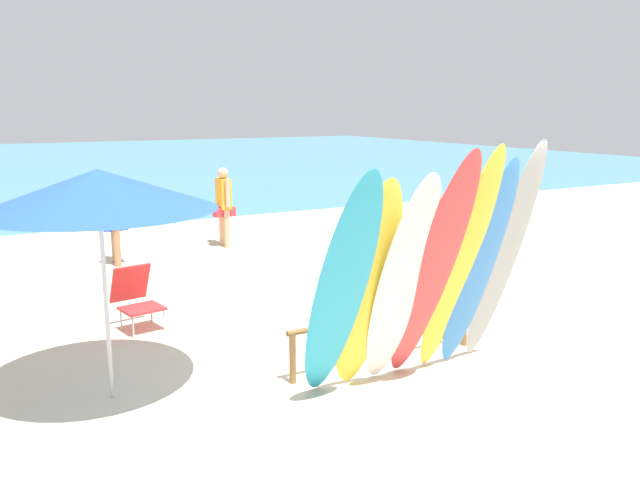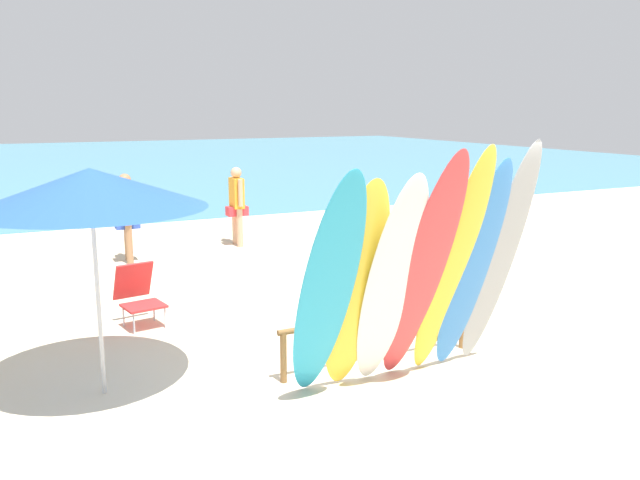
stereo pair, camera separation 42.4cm
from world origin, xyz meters
TOP-DOWN VIEW (x-y plane):
  - ground at (0.00, 14.00)m, footprint 60.00×60.00m
  - ocean_water at (0.00, 30.22)m, footprint 60.00×40.00m
  - surfboard_rack at (0.00, 0.00)m, footprint 2.43×0.07m
  - surfboard_teal_0 at (-1.03, -0.76)m, footprint 0.56×1.12m
  - surfboard_yellow_1 at (-0.66, -0.64)m, footprint 0.59×0.87m
  - surfboard_white_2 at (-0.34, -0.75)m, footprint 0.59×1.06m
  - surfboard_red_3 at (-0.01, -0.80)m, footprint 0.52×1.19m
  - surfboard_yellow_4 at (0.39, -0.75)m, footprint 0.55×1.07m
  - surfboard_blue_5 at (0.69, -0.69)m, footprint 0.58×0.94m
  - surfboard_grey_6 at (1.05, -0.69)m, footprint 0.51×0.95m
  - beachgoer_strolling at (-1.65, 6.26)m, footprint 0.43×0.62m
  - beachgoer_near_rack at (0.65, 6.81)m, footprint 0.42×0.62m
  - beach_chair_red at (-2.15, 2.57)m, footprint 0.61×0.77m
  - beach_umbrella at (-2.89, 0.55)m, footprint 2.21×2.21m

SIDE VIEW (x-z plane):
  - ground at x=0.00m, z-range 0.00..0.00m
  - ocean_water at x=0.00m, z-range 0.00..0.02m
  - beach_chair_red at x=-2.15m, z-range 0.02..0.84m
  - surfboard_rack at x=0.00m, z-range 0.16..0.74m
  - beachgoer_near_rack at x=0.65m, z-range 0.12..1.75m
  - beachgoer_strolling at x=-1.65m, z-range 0.13..1.77m
  - surfboard_yellow_1 at x=-0.66m, z-range 0.00..2.24m
  - surfboard_white_2 at x=-0.34m, z-range 0.00..2.29m
  - surfboard_teal_0 at x=-1.03m, z-range 0.00..2.36m
  - surfboard_blue_5 at x=0.69m, z-range 0.00..2.38m
  - surfboard_red_3 at x=-0.01m, z-range 0.00..2.50m
  - surfboard_yellow_4 at x=0.39m, z-range 0.00..2.52m
  - surfboard_grey_6 at x=1.05m, z-range 0.00..2.54m
  - beach_umbrella at x=-2.89m, z-range 0.94..3.21m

